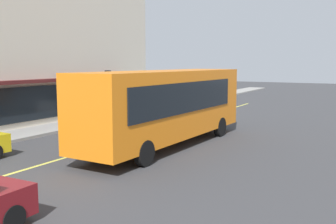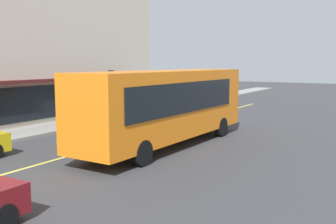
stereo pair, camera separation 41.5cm
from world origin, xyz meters
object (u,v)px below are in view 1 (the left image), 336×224
bus (168,104)px  traffic_light (108,82)px  pedestrian_near_storefront (130,99)px  car_silver (148,108)px

bus → traffic_light: bus is taller
pedestrian_near_storefront → car_silver: bearing=-123.5°
car_silver → pedestrian_near_storefront: bearing=56.5°
bus → pedestrian_near_storefront: size_ratio=7.06×
bus → pedestrian_near_storefront: bearing=43.0°
bus → car_silver: (7.00, 5.44, -1.24)m
traffic_light → pedestrian_near_storefront: (3.39, 0.65, -1.44)m
traffic_light → pedestrian_near_storefront: size_ratio=2.02×
bus → car_silver: bearing=37.9°
traffic_light → car_silver: (1.52, -2.19, -1.79)m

